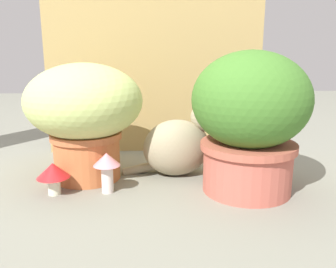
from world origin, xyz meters
The scene contains 7 objects.
ground_plane centered at (0.00, 0.00, 0.00)m, with size 6.00×6.00×0.00m, color gray.
cardboard_backdrop centered at (0.15, 0.50, 0.48)m, with size 1.01×0.03×0.95m, color tan.
grass_planter centered at (-0.13, 0.12, 0.26)m, with size 0.43×0.43×0.44m.
leafy_planter centered at (0.44, -0.04, 0.26)m, with size 0.39×0.39×0.48m.
cat centered at (0.23, 0.14, 0.12)m, with size 0.39×0.20×0.32m.
mushroom_ornament_pink centered at (-0.04, -0.03, 0.10)m, with size 0.09×0.09×0.14m.
mushroom_ornament_red centered at (-0.22, -0.03, 0.08)m, with size 0.11×0.11×0.11m.
Camera 1 is at (0.09, -1.17, 0.47)m, focal length 37.36 mm.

